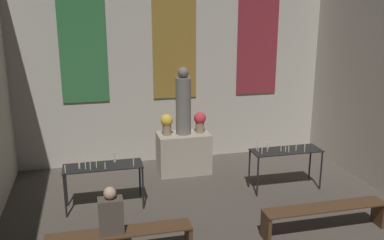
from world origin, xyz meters
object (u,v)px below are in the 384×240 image
at_px(statue, 183,103).
at_px(flower_vase_right, 200,121).
at_px(altar, 184,153).
at_px(candle_rack_right, 286,154).
at_px(pew_back_left, 120,239).
at_px(flower_vase_left, 167,123).
at_px(person_seated, 111,213).
at_px(candle_rack_left, 103,171).
at_px(pew_back_right, 325,213).

distance_m(statue, flower_vase_right, 0.57).
bearing_deg(altar, statue, 90.00).
distance_m(altar, candle_rack_right, 2.32).
bearing_deg(pew_back_left, altar, 62.09).
distance_m(altar, flower_vase_left, 0.82).
distance_m(altar, statue, 1.16).
xyz_separation_m(statue, person_seated, (-1.81, -3.21, -0.83)).
xyz_separation_m(altar, flower_vase_left, (-0.38, 0.00, 0.73)).
height_order(flower_vase_right, person_seated, flower_vase_right).
relative_size(candle_rack_left, pew_back_right, 0.67).
relative_size(altar, flower_vase_left, 2.47).
height_order(altar, person_seated, person_seated).
bearing_deg(altar, candle_rack_right, -37.14).
height_order(flower_vase_left, person_seated, flower_vase_left).
xyz_separation_m(altar, person_seated, (-1.81, -3.21, 0.33)).
distance_m(statue, pew_back_left, 3.84).
distance_m(flower_vase_left, pew_back_left, 3.57).
bearing_deg(person_seated, pew_back_right, 0.00).
bearing_deg(person_seated, altar, 60.51).
bearing_deg(statue, person_seated, -119.49).
relative_size(flower_vase_right, pew_back_left, 0.22).
height_order(flower_vase_left, pew_back_left, flower_vase_left).
height_order(pew_back_left, pew_back_right, same).
xyz_separation_m(statue, flower_vase_right, (0.38, -0.00, -0.43)).
bearing_deg(candle_rack_right, flower_vase_right, 136.31).
distance_m(candle_rack_left, person_seated, 1.81).
height_order(flower_vase_right, candle_rack_left, flower_vase_right).
distance_m(flower_vase_left, person_seated, 3.53).
distance_m(pew_back_left, person_seated, 0.45).
height_order(candle_rack_left, person_seated, person_seated).
xyz_separation_m(pew_back_left, pew_back_right, (3.40, 0.00, 0.00)).
bearing_deg(pew_back_left, candle_rack_right, 27.16).
distance_m(candle_rack_left, candle_rack_right, 3.69).
relative_size(altar, statue, 0.78).
bearing_deg(flower_vase_left, candle_rack_right, -32.10).
height_order(candle_rack_left, pew_back_left, candle_rack_left).
xyz_separation_m(flower_vase_left, flower_vase_right, (0.76, 0.00, 0.00)).
height_order(altar, statue, statue).
relative_size(flower_vase_right, candle_rack_left, 0.33).
xyz_separation_m(candle_rack_left, person_seated, (0.04, -1.81, 0.04)).
xyz_separation_m(candle_rack_left, pew_back_right, (3.55, -1.81, -0.40)).
relative_size(altar, pew_back_right, 0.54).
distance_m(statue, pew_back_right, 3.84).
relative_size(statue, candle_rack_right, 1.03).
height_order(candle_rack_left, candle_rack_right, same).
distance_m(altar, pew_back_left, 3.63).
relative_size(flower_vase_left, pew_back_left, 0.22).
distance_m(pew_back_right, person_seated, 3.54).
xyz_separation_m(altar, candle_rack_right, (1.84, -1.39, 0.29)).
height_order(statue, candle_rack_right, statue).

